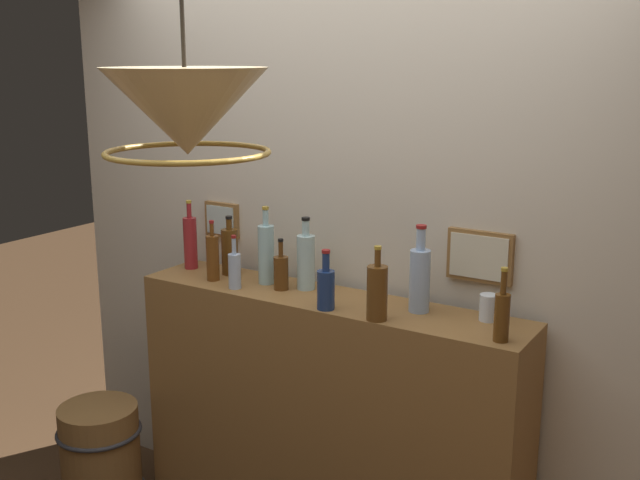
% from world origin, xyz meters
% --- Properties ---
extents(panelled_rear_partition, '(3.14, 0.15, 2.86)m').
position_xyz_m(panelled_rear_partition, '(0.00, 1.10, 1.51)').
color(panelled_rear_partition, beige).
rests_on(panelled_rear_partition, ground).
extents(bar_shelf_unit, '(1.69, 0.34, 1.14)m').
position_xyz_m(bar_shelf_unit, '(0.00, 0.85, 0.57)').
color(bar_shelf_unit, olive).
rests_on(bar_shelf_unit, ground).
extents(liquor_bottle_brandy, '(0.08, 0.08, 0.34)m').
position_xyz_m(liquor_bottle_brandy, '(0.39, 0.89, 1.27)').
color(liquor_bottle_brandy, '#A3BEE1').
rests_on(liquor_bottle_brandy, bar_shelf_unit).
extents(liquor_bottle_rye, '(0.05, 0.05, 0.23)m').
position_xyz_m(liquor_bottle_rye, '(-0.39, 0.76, 1.22)').
color(liquor_bottle_rye, '#ADC2DF').
rests_on(liquor_bottle_rye, bar_shelf_unit).
extents(liquor_bottle_vodka, '(0.07, 0.07, 0.33)m').
position_xyz_m(liquor_bottle_vodka, '(-0.32, 0.89, 1.27)').
color(liquor_bottle_vodka, '#A1CACD').
rests_on(liquor_bottle_vodka, bar_shelf_unit).
extents(liquor_bottle_rum, '(0.05, 0.05, 0.26)m').
position_xyz_m(liquor_bottle_rum, '(0.76, 0.76, 1.23)').
color(liquor_bottle_rum, '#5E3713').
rests_on(liquor_bottle_rum, bar_shelf_unit).
extents(liquor_bottle_gin, '(0.06, 0.06, 0.22)m').
position_xyz_m(liquor_bottle_gin, '(-0.22, 0.85, 1.21)').
color(liquor_bottle_gin, '#583313').
rests_on(liquor_bottle_gin, bar_shelf_unit).
extents(liquor_bottle_whiskey, '(0.06, 0.06, 0.32)m').
position_xyz_m(liquor_bottle_whiskey, '(-0.76, 0.90, 1.26)').
color(liquor_bottle_whiskey, maroon).
rests_on(liquor_bottle_whiskey, bar_shelf_unit).
extents(liquor_bottle_amaro, '(0.07, 0.07, 0.24)m').
position_xyz_m(liquor_bottle_amaro, '(0.07, 0.73, 1.23)').
color(liquor_bottle_amaro, navy).
rests_on(liquor_bottle_amaro, bar_shelf_unit).
extents(liquor_bottle_port, '(0.07, 0.07, 0.26)m').
position_xyz_m(liquor_bottle_port, '(-0.54, 0.92, 1.25)').
color(liquor_bottle_port, '#5B3712').
rests_on(liquor_bottle_port, bar_shelf_unit).
extents(liquor_bottle_scotch, '(0.06, 0.06, 0.27)m').
position_xyz_m(liquor_bottle_scotch, '(-0.55, 0.80, 1.24)').
color(liquor_bottle_scotch, brown).
rests_on(liquor_bottle_scotch, bar_shelf_unit).
extents(liquor_bottle_mezcal, '(0.08, 0.08, 0.28)m').
position_xyz_m(liquor_bottle_mezcal, '(0.30, 0.72, 1.25)').
color(liquor_bottle_mezcal, brown).
rests_on(liquor_bottle_mezcal, bar_shelf_unit).
extents(liquor_bottle_tequila, '(0.08, 0.08, 0.31)m').
position_xyz_m(liquor_bottle_tequila, '(-0.14, 0.91, 1.26)').
color(liquor_bottle_tequila, silver).
rests_on(liquor_bottle_tequila, bar_shelf_unit).
extents(glass_tumbler_rocks, '(0.07, 0.07, 0.10)m').
position_xyz_m(glass_tumbler_rocks, '(0.65, 0.93, 1.19)').
color(glass_tumbler_rocks, silver).
rests_on(glass_tumbler_rocks, bar_shelf_unit).
extents(pendant_lamp, '(0.46, 0.46, 0.66)m').
position_xyz_m(pendant_lamp, '(0.13, -0.09, 1.94)').
color(pendant_lamp, beige).
extents(wooden_barrel, '(0.39, 0.39, 0.54)m').
position_xyz_m(wooden_barrel, '(-1.01, 0.51, 0.27)').
color(wooden_barrel, olive).
rests_on(wooden_barrel, ground).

